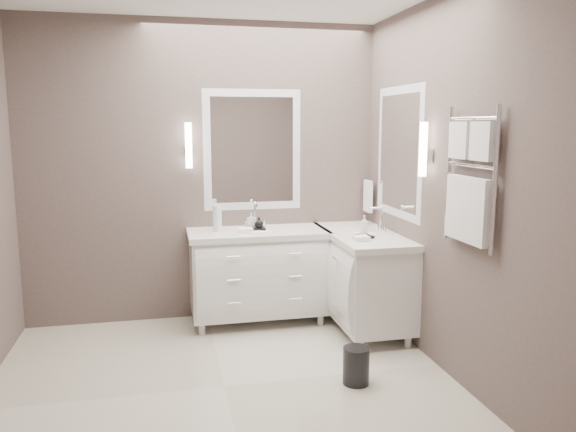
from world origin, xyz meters
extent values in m
cube|color=beige|center=(0.00, 0.00, -0.01)|extent=(3.20, 3.00, 0.01)
cube|color=#554744|center=(0.00, 1.50, 1.35)|extent=(3.20, 0.01, 2.70)
cube|color=#554744|center=(0.00, -1.50, 1.35)|extent=(3.20, 0.01, 2.70)
cube|color=#554744|center=(1.60, 0.00, 1.35)|extent=(0.01, 3.00, 2.70)
cube|color=white|center=(0.45, 1.23, 0.45)|extent=(1.20, 0.55, 0.70)
cube|color=white|center=(0.45, 1.23, 0.82)|extent=(1.24, 0.59, 0.05)
ellipsoid|color=white|center=(0.45, 1.23, 0.81)|extent=(0.36, 0.28, 0.12)
cylinder|color=white|center=(0.45, 1.39, 0.96)|extent=(0.02, 0.02, 0.22)
cube|color=white|center=(1.33, 0.90, 0.45)|extent=(0.55, 1.20, 0.70)
cube|color=white|center=(1.33, 0.90, 0.82)|extent=(0.59, 1.24, 0.05)
ellipsoid|color=white|center=(1.33, 0.90, 0.81)|extent=(0.36, 0.28, 0.12)
cylinder|color=white|center=(1.49, 0.90, 0.96)|extent=(0.02, 0.02, 0.22)
cube|color=white|center=(0.45, 1.49, 1.55)|extent=(0.90, 0.02, 1.10)
cube|color=white|center=(0.45, 1.49, 1.55)|extent=(0.77, 0.02, 0.96)
cube|color=white|center=(1.59, 0.80, 1.55)|extent=(0.02, 0.90, 1.10)
cube|color=white|center=(1.59, 0.80, 1.55)|extent=(0.02, 0.90, 0.96)
cube|color=white|center=(-0.13, 1.43, 1.55)|extent=(0.05, 0.05, 0.10)
cylinder|color=white|center=(-0.13, 1.43, 1.60)|extent=(0.06, 0.06, 0.40)
cube|color=white|center=(1.53, 0.22, 1.55)|extent=(0.05, 0.05, 0.10)
cylinder|color=white|center=(1.53, 0.22, 1.60)|extent=(0.06, 0.06, 0.40)
cylinder|color=white|center=(1.55, 1.36, 1.25)|extent=(0.02, 0.22, 0.02)
cube|color=white|center=(1.54, 1.36, 1.11)|extent=(0.03, 0.17, 0.30)
cylinder|color=white|center=(1.56, -0.68, 1.45)|extent=(0.03, 0.03, 0.90)
cylinder|color=white|center=(1.56, -0.12, 1.45)|extent=(0.03, 0.03, 0.90)
cube|color=white|center=(1.55, -0.53, 1.68)|extent=(0.06, 0.22, 0.24)
cube|color=white|center=(1.55, -0.27, 1.68)|extent=(0.06, 0.22, 0.24)
cube|color=white|center=(1.55, -0.40, 1.24)|extent=(0.06, 0.46, 0.42)
cylinder|color=black|center=(0.90, -0.15, 0.13)|extent=(0.23, 0.23, 0.26)
cube|color=black|center=(0.43, 1.23, 0.86)|extent=(0.19, 0.14, 0.03)
cube|color=black|center=(1.26, 0.71, 0.86)|extent=(0.15, 0.17, 0.02)
cylinder|color=silver|center=(0.09, 1.25, 0.96)|extent=(0.10, 0.10, 0.23)
imported|color=white|center=(0.40, 1.25, 0.94)|extent=(0.08, 0.08, 0.13)
imported|color=black|center=(0.46, 1.20, 0.92)|extent=(0.10, 0.10, 0.10)
imported|color=white|center=(1.26, 0.71, 0.95)|extent=(0.07, 0.07, 0.16)
camera|label=1|loc=(-0.37, -3.63, 1.78)|focal=35.00mm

